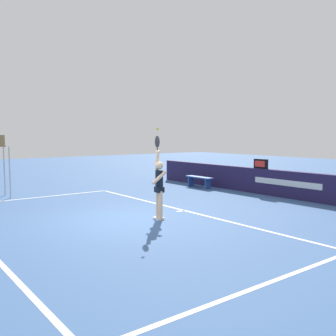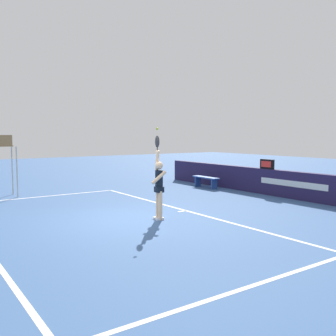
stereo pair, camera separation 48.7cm
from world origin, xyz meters
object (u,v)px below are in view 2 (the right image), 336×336
at_px(speed_display, 267,164).
at_px(tennis_ball, 157,129).
at_px(umpire_chair, 4,156).
at_px(tennis_player, 159,185).
at_px(courtside_bench_near, 206,179).

bearing_deg(speed_display, tennis_ball, -77.70).
height_order(speed_display, umpire_chair, umpire_chair).
bearing_deg(tennis_player, umpire_chair, -157.79).
distance_m(tennis_ball, courtside_bench_near, 7.18).
distance_m(umpire_chair, courtside_bench_near, 8.52).
height_order(speed_display, courtside_bench_near, speed_display).
bearing_deg(courtside_bench_near, tennis_ball, -52.02).
relative_size(umpire_chair, courtside_bench_near, 1.60).
xyz_separation_m(tennis_ball, courtside_bench_near, (-4.20, 5.39, -2.19)).
xyz_separation_m(tennis_player, tennis_ball, (0.03, -0.07, 1.58)).
bearing_deg(umpire_chair, tennis_player, 22.21).
height_order(tennis_player, umpire_chair, umpire_chair).
relative_size(speed_display, courtside_bench_near, 0.42).
xyz_separation_m(tennis_ball, umpire_chair, (-6.72, -2.66, -0.99)).
relative_size(tennis_ball, umpire_chair, 0.03).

